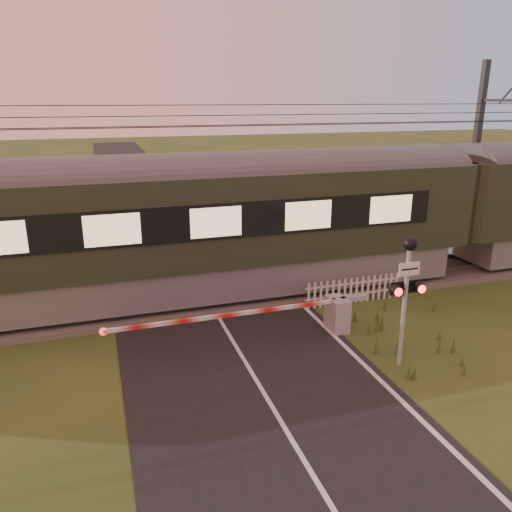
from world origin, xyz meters
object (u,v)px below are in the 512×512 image
object	(u,v)px
boom_gate	(323,314)
picket_fence	(354,290)
train	(448,206)
catenary_mast	(476,155)
crossing_signal	(407,279)

from	to	relation	value
boom_gate	picket_fence	bearing A→B (deg)	41.44
train	picket_fence	xyz separation A→B (m)	(-4.80, -1.89, -2.05)
catenary_mast	picket_fence	bearing A→B (deg)	-151.88
train	crossing_signal	bearing A→B (deg)	-134.34
boom_gate	picket_fence	xyz separation A→B (m)	(1.82, 1.61, -0.12)
crossing_signal	catenary_mast	xyz separation A→B (m)	(8.52, 7.96, 1.78)
catenary_mast	train	bearing A→B (deg)	-142.63
boom_gate	catenary_mast	xyz separation A→B (m)	(9.55, 5.74, 3.46)
crossing_signal	catenary_mast	distance (m)	11.79
crossing_signal	picket_fence	xyz separation A→B (m)	(0.80, 3.83, -1.81)
train	crossing_signal	world-z (taller)	train
train	boom_gate	xyz separation A→B (m)	(-6.62, -3.50, -1.92)
train	picket_fence	distance (m)	5.55
train	boom_gate	distance (m)	7.73
picket_fence	train	bearing A→B (deg)	21.54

